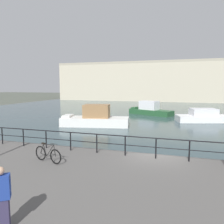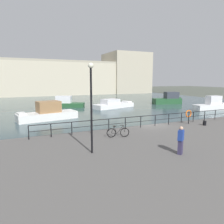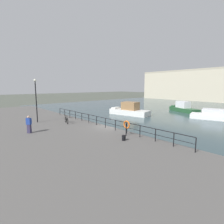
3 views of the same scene
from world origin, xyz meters
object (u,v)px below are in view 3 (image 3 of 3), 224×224
(parked_bicycle, at_px, (66,120))
(quay_lamp_post, at_px, (36,95))
(moored_blue_motorboat, at_px, (183,108))
(standing_person, at_px, (29,124))
(life_ring_stand, at_px, (127,125))
(moored_red_daysailer, at_px, (129,110))
(mooring_bollard, at_px, (124,138))
(moored_small_launch, at_px, (217,116))

(parked_bicycle, relative_size, quay_lamp_post, 0.32)
(moored_blue_motorboat, distance_m, parked_bicycle, 27.35)
(standing_person, bearing_deg, life_ring_stand, 98.93)
(moored_red_daysailer, height_order, quay_lamp_post, quay_lamp_post)
(life_ring_stand, distance_m, quay_lamp_post, 12.48)
(moored_red_daysailer, bearing_deg, mooring_bollard, 120.74)
(moored_blue_motorboat, distance_m, standing_person, 32.15)
(moored_blue_motorboat, relative_size, quay_lamp_post, 1.41)
(parked_bicycle, height_order, life_ring_stand, life_ring_stand)
(moored_red_daysailer, bearing_deg, parked_bicycle, 92.29)
(parked_bicycle, relative_size, standing_person, 1.02)
(mooring_bollard, bearing_deg, life_ring_stand, 125.22)
(moored_small_launch, distance_m, life_ring_stand, 20.86)
(life_ring_stand, xyz_separation_m, standing_person, (-6.81, -6.42, -0.11))
(mooring_bollard, distance_m, standing_person, 9.29)
(moored_blue_motorboat, height_order, parked_bicycle, moored_blue_motorboat)
(mooring_bollard, xyz_separation_m, standing_person, (-7.69, -5.17, 0.64))
(parked_bicycle, bearing_deg, standing_person, -54.09)
(moored_blue_motorboat, bearing_deg, quay_lamp_post, 106.82)
(mooring_bollard, relative_size, standing_person, 0.26)
(parked_bicycle, xyz_separation_m, mooring_bollard, (9.50, 0.35, -0.17))
(moored_small_launch, distance_m, moored_red_daysailer, 15.03)
(moored_small_launch, bearing_deg, parked_bicycle, -129.67)
(parked_bicycle, bearing_deg, quay_lamp_post, -124.51)
(life_ring_stand, bearing_deg, moored_small_launch, 87.12)
(moored_red_daysailer, height_order, moored_blue_motorboat, moored_red_daysailer)
(moored_small_launch, relative_size, life_ring_stand, 6.35)
(moored_small_launch, bearing_deg, standing_person, -122.43)
(moored_blue_motorboat, relative_size, mooring_bollard, 17.13)
(mooring_bollard, relative_size, life_ring_stand, 0.31)
(quay_lamp_post, bearing_deg, standing_person, -26.30)
(moored_red_daysailer, bearing_deg, life_ring_stand, 121.26)
(mooring_bollard, distance_m, quay_lamp_post, 13.13)
(parked_bicycle, distance_m, quay_lamp_post, 4.85)
(standing_person, bearing_deg, moored_blue_motorboat, 146.47)
(parked_bicycle, bearing_deg, life_ring_stand, 25.85)
(moored_blue_motorboat, relative_size, parked_bicycle, 4.37)
(mooring_bollard, bearing_deg, quay_lamp_post, -167.19)
(mooring_bollard, bearing_deg, parked_bicycle, -177.87)
(moored_blue_motorboat, distance_m, mooring_bollard, 28.16)
(life_ring_stand, bearing_deg, quay_lamp_post, -160.58)
(moored_small_launch, xyz_separation_m, life_ring_stand, (-1.05, -20.79, 1.36))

